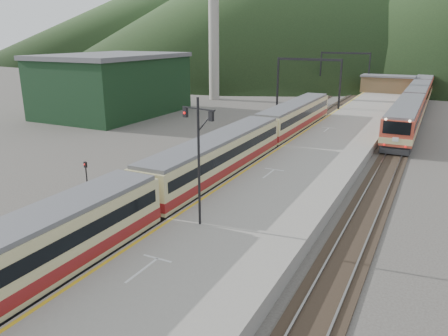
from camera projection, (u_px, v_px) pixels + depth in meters
The scene contains 16 objects.
track_main at pixel (293, 135), 50.72m from camera, with size 2.60×200.00×0.23m.
track_far at pixel (254, 131), 52.85m from camera, with size 2.60×200.00×0.23m.
track_second at pixel (399, 145), 45.80m from camera, with size 2.60×200.00×0.23m.
platform at pixel (338, 139), 46.49m from camera, with size 8.00×100.00×1.00m, color gray.
gantry_near at pixel (308, 75), 63.15m from camera, with size 9.55×0.25×8.00m.
gantry_far at pixel (345, 65), 84.53m from camera, with size 9.55×0.25×8.00m.
warehouse at pixel (113, 84), 63.15m from camera, with size 14.50×20.50×8.60m.
smokestack at pixel (214, 11), 74.56m from camera, with size 1.80×1.80×30.00m, color #9E998E.
station_shed at pixel (388, 84), 80.09m from camera, with size 9.40×4.40×3.10m.
hill_d at pixel (208, 7), 265.03m from camera, with size 200.00×200.00×55.00m, color #2C4423.
main_train at pixel (218, 159), 33.84m from camera, with size 2.82×57.82×3.44m.
second_train at pixel (418, 96), 67.65m from camera, with size 3.03×62.14×3.70m.
signal_mast at pixel (199, 149), 23.31m from camera, with size 2.17×0.60×7.12m.
short_signal_a at pixel (101, 209), 25.41m from camera, with size 0.26×0.22×2.27m.
short_signal_b at pixel (230, 143), 41.03m from camera, with size 0.27×0.24×2.27m.
short_signal_c at pixel (86, 172), 32.23m from camera, with size 0.24×0.19×2.27m.
Camera 1 is at (14.95, -8.01, 11.21)m, focal length 35.00 mm.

